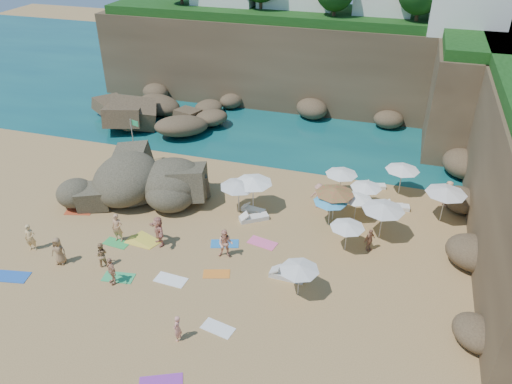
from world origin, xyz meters
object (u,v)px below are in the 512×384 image
(parasol_2, at_px, (403,168))
(person_stand_3, at_px, (369,240))
(person_stand_1, at_px, (101,255))
(lounger_0, at_px, (254,218))
(person_stand_2, at_px, (319,196))
(person_stand_4, at_px, (448,193))
(parasol_1, at_px, (357,196))
(person_stand_6, at_px, (177,328))
(person_stand_0, at_px, (30,238))
(flag_pole, at_px, (134,136))
(rock_outcrop, at_px, (133,196))
(person_stand_5, at_px, (183,174))
(parasol_0, at_px, (253,180))

(parasol_2, relative_size, person_stand_3, 1.61)
(person_stand_1, bearing_deg, lounger_0, -154.50)
(person_stand_2, bearing_deg, person_stand_4, -152.66)
(parasol_1, distance_m, lounger_0, 6.67)
(person_stand_1, xyz_separation_m, person_stand_6, (6.36, -3.74, -0.04))
(person_stand_0, xyz_separation_m, person_stand_2, (15.20, 9.55, 0.02))
(flag_pole, bearing_deg, person_stand_4, 2.10)
(parasol_2, distance_m, person_stand_0, 24.09)
(flag_pole, relative_size, person_stand_1, 2.47)
(parasol_1, distance_m, person_stand_3, 3.40)
(parasol_2, bearing_deg, person_stand_2, -146.00)
(flag_pole, bearing_deg, lounger_0, -23.18)
(person_stand_1, bearing_deg, person_stand_3, -177.40)
(person_stand_3, bearing_deg, parasol_1, 59.60)
(person_stand_1, bearing_deg, person_stand_4, -166.23)
(rock_outcrop, xyz_separation_m, person_stand_4, (20.75, 5.20, 0.91))
(lounger_0, distance_m, person_stand_5, 6.82)
(person_stand_1, bearing_deg, person_stand_0, -20.81)
(person_stand_4, bearing_deg, person_stand_2, -99.24)
(parasol_2, xyz_separation_m, person_stand_5, (-14.90, -3.40, -1.13))
(person_stand_5, bearing_deg, person_stand_4, -6.66)
(person_stand_2, distance_m, person_stand_5, 9.84)
(person_stand_0, xyz_separation_m, person_stand_1, (4.76, -0.08, -0.10))
(person_stand_3, xyz_separation_m, person_stand_4, (4.45, 6.53, 0.19))
(person_stand_2, xyz_separation_m, person_stand_5, (-9.84, 0.02, 0.02))
(parasol_2, relative_size, person_stand_5, 1.30)
(flag_pole, distance_m, person_stand_5, 5.34)
(person_stand_1, height_order, person_stand_3, person_stand_1)
(parasol_1, distance_m, person_stand_6, 14.27)
(person_stand_1, relative_size, person_stand_5, 0.85)
(person_stand_6, bearing_deg, parasol_2, 151.91)
(rock_outcrop, relative_size, person_stand_2, 4.69)
(parasol_0, height_order, person_stand_5, parasol_0)
(parasol_0, relative_size, person_stand_2, 1.45)
(person_stand_3, bearing_deg, parasol_0, 111.78)
(parasol_2, bearing_deg, parasol_1, -121.43)
(parasol_0, distance_m, lounger_0, 2.43)
(parasol_1, relative_size, parasol_2, 0.85)
(person_stand_1, height_order, person_stand_5, person_stand_5)
(flag_pole, height_order, parasol_0, flag_pole)
(rock_outcrop, height_order, person_stand_1, rock_outcrop)
(parasol_1, height_order, person_stand_3, parasol_1)
(flag_pole, xyz_separation_m, parasol_1, (17.10, -2.68, -0.68))
(rock_outcrop, bearing_deg, person_stand_2, 10.97)
(person_stand_0, bearing_deg, person_stand_3, -0.85)
(lounger_0, distance_m, person_stand_4, 13.08)
(person_stand_6, bearing_deg, person_stand_0, -108.45)
(parasol_1, bearing_deg, person_stand_5, 176.44)
(person_stand_2, relative_size, person_stand_5, 0.98)
(flag_pole, bearing_deg, rock_outcrop, -65.15)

